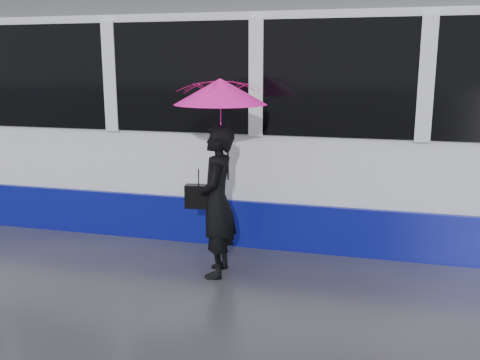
% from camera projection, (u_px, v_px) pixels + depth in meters
% --- Properties ---
extents(ground, '(90.00, 90.00, 0.00)m').
position_uv_depth(ground, '(248.00, 287.00, 5.83)').
color(ground, '#29292E').
rests_on(ground, ground).
extents(rails, '(34.00, 1.51, 0.02)m').
position_uv_depth(rails, '(288.00, 222.00, 8.18)').
color(rails, '#3F3D38').
rests_on(rails, ground).
extents(tram, '(26.00, 2.56, 3.35)m').
position_uv_depth(tram, '(309.00, 116.00, 7.76)').
color(tram, white).
rests_on(tram, ground).
extents(woman, '(0.49, 0.68, 1.73)m').
position_uv_depth(woman, '(217.00, 202.00, 6.00)').
color(woman, black).
rests_on(woman, ground).
extents(umbrella, '(1.14, 1.14, 1.16)m').
position_uv_depth(umbrella, '(220.00, 110.00, 5.76)').
color(umbrella, '#EE146B').
rests_on(umbrella, ground).
extents(handbag, '(0.32, 0.17, 0.45)m').
position_uv_depth(handbag, '(199.00, 196.00, 6.06)').
color(handbag, black).
rests_on(handbag, ground).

